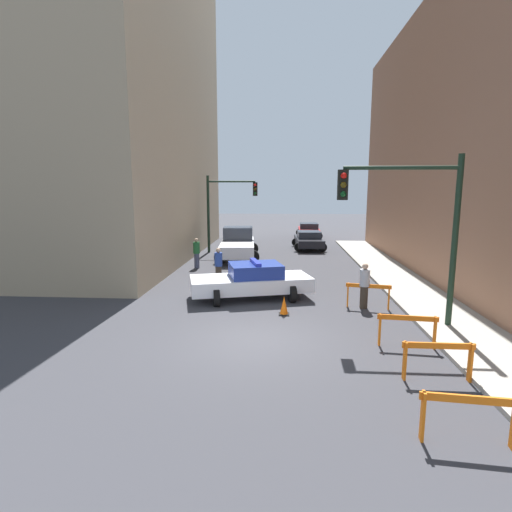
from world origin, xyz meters
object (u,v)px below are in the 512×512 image
traffic_light_far (224,203)px  barrier_front (469,411)px  parked_car_mid (309,230)px  traffic_cone (284,306)px  pedestrian_crossing (218,265)px  police_car (252,280)px  pedestrian_sidewalk (364,285)px  barrier_back (407,325)px  barrier_mid (438,355)px  pedestrian_corner (197,253)px  parked_car_near (309,240)px  traffic_light_near (417,215)px  white_truck (238,244)px  barrier_corner (368,292)px

traffic_light_far → barrier_front: 21.92m
parked_car_mid → traffic_cone: bearing=-94.5°
pedestrian_crossing → traffic_light_far: bearing=-168.1°
police_car → pedestrian_crossing: (-1.73, 2.39, 0.14)m
parked_car_mid → pedestrian_sidewalk: 21.63m
pedestrian_sidewalk → barrier_back: (0.46, -3.64, -0.24)m
barrier_mid → pedestrian_corner: bearing=123.3°
police_car → traffic_light_far: bearing=-1.7°
parked_car_near → pedestrian_sidewalk: size_ratio=2.64×
barrier_front → barrier_mid: bearing=81.2°
pedestrian_corner → traffic_light_near: bearing=54.6°
pedestrian_crossing → barrier_mid: size_ratio=1.04×
traffic_light_near → traffic_cone: traffic_light_near is taller
barrier_back → barrier_mid: bearing=-87.2°
police_car → barrier_back: bearing=-150.6°
traffic_light_far → traffic_cone: size_ratio=7.93×
barrier_mid → white_truck: bearing=111.8°
traffic_light_far → barrier_mid: bearing=-67.5°
parked_car_mid → traffic_cone: (-2.19, -22.62, -0.36)m
pedestrian_corner → barrier_front: pedestrian_corner is taller
traffic_light_near → parked_car_mid: (-1.75, 23.62, -2.86)m
white_truck → barrier_front: white_truck is taller
parked_car_near → barrier_front: bearing=-89.2°
traffic_light_far → police_car: traffic_light_far is taller
parked_car_mid → barrier_front: parked_car_mid is taller
pedestrian_corner → barrier_front: (7.90, -14.91, -0.24)m
parked_car_near → pedestrian_crossing: bearing=-115.7°
parked_car_mid → barrier_corner: 21.65m
pedestrian_crossing → pedestrian_corner: (-1.80, 3.56, 0.00)m
traffic_light_far → barrier_corner: (7.13, -12.62, -2.78)m
traffic_light_near → police_car: size_ratio=1.04×
traffic_light_far → white_truck: size_ratio=0.94×
traffic_light_near → white_truck: traffic_light_near is taller
pedestrian_corner → barrier_back: pedestrian_corner is taller
parked_car_near → barrier_back: size_ratio=2.74×
barrier_back → traffic_light_near: bearing=70.3°
traffic_light_far → pedestrian_crossing: bearing=-83.3°
parked_car_mid → barrier_mid: (1.26, -27.20, -0.06)m
barrier_mid → parked_car_mid: bearing=92.7°
traffic_light_far → pedestrian_corner: bearing=-97.3°
pedestrian_corner → barrier_mid: 15.04m
traffic_light_near → white_truck: (-6.86, 12.32, -2.62)m
traffic_cone → barrier_front: bearing=-65.9°
traffic_light_far → pedestrian_sidewalk: bearing=-61.0°
parked_car_mid → barrier_mid: size_ratio=2.71×
traffic_cone → barrier_corner: bearing=17.9°
police_car → pedestrian_sidewalk: 4.31m
barrier_front → white_truck: bearing=108.2°
pedestrian_crossing → barrier_back: size_ratio=1.04×
white_truck → pedestrian_corner: (-1.89, -3.34, -0.04)m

